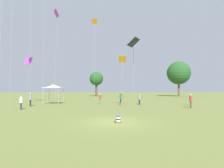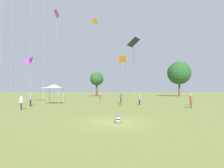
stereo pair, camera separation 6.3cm
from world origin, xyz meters
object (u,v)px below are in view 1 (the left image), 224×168
seated_toddler (118,119)px  person_standing_6 (30,98)px  person_standing_5 (121,97)px  person_standing_2 (21,101)px  kite_1 (95,25)px  person_standing_3 (191,98)px  kite_2 (122,60)px  person_standing_4 (139,99)px  kite_5 (56,16)px  kite_8 (28,61)px  kite_4 (133,43)px  person_standing_0 (100,98)px  person_standing_1 (121,98)px  distant_tree_0 (179,73)px  distant_tree_1 (96,79)px  canopy_tent (54,86)px  person_standing_7 (191,100)px

seated_toddler → person_standing_6: person_standing_6 is taller
person_standing_5 → person_standing_6: size_ratio=0.96×
person_standing_2 → kite_1: bearing=77.0°
person_standing_3 → kite_2: bearing=-140.1°
person_standing_4 → kite_2: bearing=143.9°
kite_5 → kite_8: size_ratio=1.77×
kite_1 → kite_4: bearing=158.9°
person_standing_0 → person_standing_1: person_standing_1 is taller
kite_1 → kite_8: (-11.34, -3.49, -7.99)m
distant_tree_0 → kite_2: bearing=-124.0°
person_standing_0 → distant_tree_1: bearing=33.7°
person_standing_4 → kite_4: 8.55m
canopy_tent → distant_tree_0: distant_tree_0 is taller
person_standing_4 → person_standing_5: bearing=94.9°
kite_2 → person_standing_7: bearing=-159.7°
kite_2 → distant_tree_1: distant_tree_1 is taller
person_standing_4 → kite_4: kite_4 is taller
person_standing_1 → kite_1: size_ratio=0.11×
seated_toddler → person_standing_4: person_standing_4 is taller
seated_toddler → kite_1: 27.34m
kite_4 → person_standing_0: bearing=-62.3°
person_standing_4 → kite_4: (-1.53, -4.46, 7.14)m
person_standing_1 → kite_2: kite_2 is taller
person_standing_0 → person_standing_3: (13.15, -2.28, 0.00)m
kite_4 → person_standing_3: bearing=-170.1°
person_standing_1 → distant_tree_1: distant_tree_1 is taller
person_standing_2 → kite_5: (2.06, 6.00, 12.26)m
kite_1 → kite_8: size_ratio=2.05×
person_standing_3 → person_standing_7: 4.26m
canopy_tent → kite_5: (0.82, -1.78, 10.42)m
distant_tree_1 → person_standing_3: bearing=-66.6°
seated_toddler → distant_tree_0: 53.82m
person_standing_3 → kite_2: kite_2 is taller
person_standing_3 → kite_1: 22.52m
kite_5 → person_standing_3: bearing=-80.0°
person_standing_7 → kite_4: kite_4 is taller
person_standing_1 → person_standing_5: 4.03m
person_standing_5 → kite_2: size_ratio=0.24×
person_standing_0 → person_standing_6: size_ratio=0.89×
distant_tree_0 → person_standing_7: bearing=-110.8°
distant_tree_0 → distant_tree_1: distant_tree_0 is taller
person_standing_2 → person_standing_3: size_ratio=0.94×
person_standing_3 → person_standing_6: (-22.41, -0.97, 0.11)m
kite_2 → kite_5: size_ratio=0.52×
kite_1 → distant_tree_1: size_ratio=1.91×
person_standing_7 → distant_tree_0: bearing=109.2°
person_standing_5 → distant_tree_0: distant_tree_0 is taller
person_standing_5 → canopy_tent: bearing=-94.4°
kite_1 → distant_tree_1: 28.49m
person_standing_3 → distant_tree_0: bearing=116.9°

